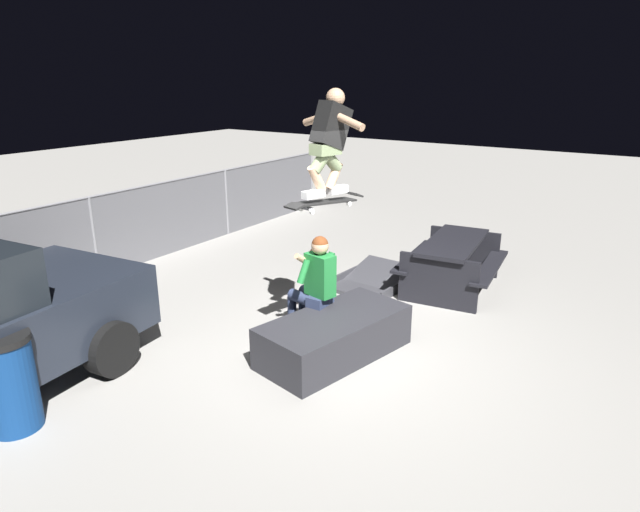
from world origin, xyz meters
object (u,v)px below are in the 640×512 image
object	(u,v)px
skater_airborne	(329,138)
picnic_table_back	(452,257)
person_sitting_on_ledge	(314,282)
skateboard	(325,202)
kicker_ramp	(373,282)
ledge_box_main	(335,336)
trash_bin	(10,382)

from	to	relation	value
skater_airborne	picnic_table_back	xyz separation A→B (m)	(2.51, -0.57, -1.92)
person_sitting_on_ledge	skateboard	xyz separation A→B (m)	(-0.06, -0.20, 1.00)
skateboard	kicker_ramp	bearing A→B (deg)	12.08
ledge_box_main	picnic_table_back	xyz separation A→B (m)	(2.73, -0.35, 0.26)
skater_airborne	trash_bin	distance (m)	3.84
skater_airborne	kicker_ramp	size ratio (longest dim) A/B	0.87
ledge_box_main	kicker_ramp	bearing A→B (deg)	16.96
ledge_box_main	trash_bin	world-z (taller)	trash_bin
picnic_table_back	kicker_ramp	bearing A→B (deg)	117.53
person_sitting_on_ledge	trash_bin	xyz separation A→B (m)	(-2.95, 1.26, -0.27)
skater_airborne	kicker_ramp	distance (m)	3.11
skateboard	picnic_table_back	xyz separation A→B (m)	(2.57, -0.59, -1.23)
picnic_table_back	trash_bin	size ratio (longest dim) A/B	2.02
skateboard	picnic_table_back	bearing A→B (deg)	-12.86
skater_airborne	picnic_table_back	world-z (taller)	skater_airborne
ledge_box_main	kicker_ramp	xyz separation A→B (m)	(2.20, 0.67, -0.19)
person_sitting_on_ledge	kicker_ramp	bearing A→B (deg)	6.87
person_sitting_on_ledge	picnic_table_back	bearing A→B (deg)	-17.34
kicker_ramp	trash_bin	size ratio (longest dim) A/B	1.41
ledge_box_main	person_sitting_on_ledge	world-z (taller)	person_sitting_on_ledge
skateboard	picnic_table_back	distance (m)	2.91
skateboard	trash_bin	size ratio (longest dim) A/B	1.14
skateboard	trash_bin	bearing A→B (deg)	153.23
skateboard	trash_bin	distance (m)	3.48
trash_bin	kicker_ramp	bearing A→B (deg)	-11.76
ledge_box_main	person_sitting_on_ledge	bearing A→B (deg)	62.57
picnic_table_back	trash_bin	distance (m)	5.83
picnic_table_back	person_sitting_on_ledge	bearing A→B (deg)	162.66
person_sitting_on_ledge	picnic_table_back	distance (m)	2.64
person_sitting_on_ledge	skater_airborne	distance (m)	1.70
skater_airborne	skateboard	bearing A→B (deg)	166.22
ledge_box_main	skateboard	size ratio (longest dim) A/B	1.70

